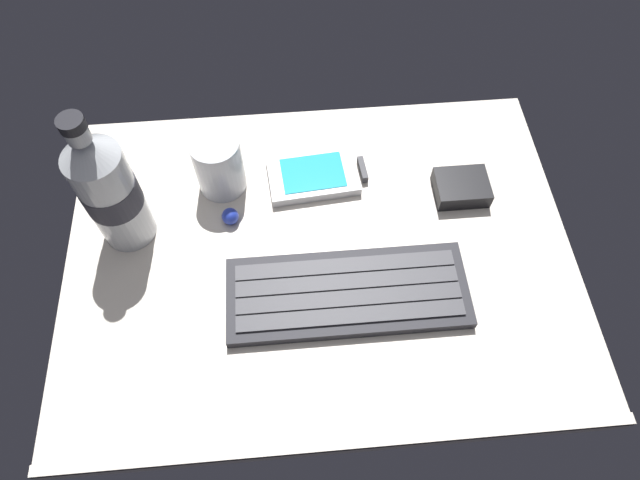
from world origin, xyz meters
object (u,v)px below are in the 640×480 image
(charger_block, at_px, (461,187))
(handheld_device, at_px, (318,175))
(water_bottle, at_px, (109,190))
(trackball_mouse, at_px, (230,216))
(juice_cup, at_px, (219,166))
(keyboard, at_px, (348,293))

(charger_block, bearing_deg, handheld_device, 168.20)
(water_bottle, height_order, trackball_mouse, water_bottle)
(trackball_mouse, bearing_deg, juice_cup, 99.63)
(charger_block, bearing_deg, keyboard, -140.42)
(handheld_device, height_order, juice_cup, juice_cup)
(juice_cup, xyz_separation_m, charger_block, (0.32, -0.04, -0.03))
(water_bottle, distance_m, charger_block, 0.44)
(juice_cup, relative_size, trackball_mouse, 3.86)
(water_bottle, bearing_deg, charger_block, 2.99)
(handheld_device, xyz_separation_m, water_bottle, (-0.25, -0.06, 0.08))
(water_bottle, bearing_deg, handheld_device, 14.12)
(trackball_mouse, bearing_deg, charger_block, 3.59)
(handheld_device, xyz_separation_m, trackball_mouse, (-0.12, -0.06, 0.00))
(handheld_device, xyz_separation_m, juice_cup, (-0.13, 0.00, 0.03))
(handheld_device, height_order, charger_block, charger_block)
(charger_block, bearing_deg, trackball_mouse, -176.41)
(keyboard, distance_m, handheld_device, 0.18)
(keyboard, relative_size, charger_block, 4.14)
(keyboard, distance_m, charger_block, 0.22)
(handheld_device, xyz_separation_m, charger_block, (0.19, -0.04, 0.00))
(handheld_device, height_order, trackball_mouse, trackball_mouse)
(keyboard, xyz_separation_m, trackball_mouse, (-0.14, 0.12, 0.00))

